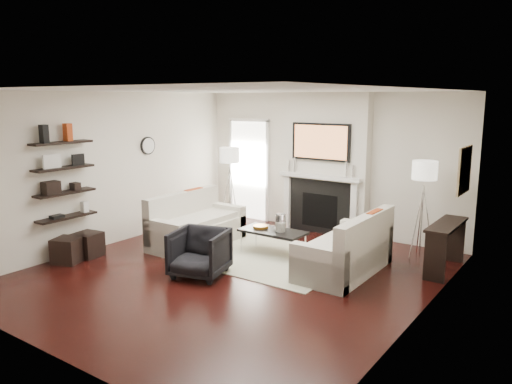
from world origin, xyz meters
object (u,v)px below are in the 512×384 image
Objects in this scene: loveseat_right_base at (344,259)px; ottoman_near at (88,245)px; armchair at (199,251)px; lamp_left_shade at (230,155)px; coffee_table at (273,231)px; loveseat_left_base at (197,233)px; lamp_right_shade at (425,170)px.

ottoman_near is at bearing -155.44° from loveseat_right_base.
lamp_left_shade reaches higher than armchair.
loveseat_right_base is at bearing -4.42° from coffee_table.
armchair reaches higher than coffee_table.
loveseat_left_base is 1.99m from lamp_left_shade.
ottoman_near is (-4.52, -3.16, -1.25)m from lamp_right_shade.
lamp_left_shade reaches higher than loveseat_left_base.
coffee_table is at bearing 175.58° from loveseat_right_base.
loveseat_left_base is at bearing -74.17° from lamp_left_shade.
lamp_left_shade is 3.34m from ottoman_near.
lamp_right_shade reaches higher than armchair.
coffee_table is at bearing -32.86° from lamp_left_shade.
ottoman_near is at bearing -101.53° from lamp_left_shade.
armchair is (1.09, -1.17, 0.18)m from loveseat_left_base.
loveseat_left_base is 1.46m from coffee_table.
loveseat_right_base is at bearing 24.56° from ottoman_near.
loveseat_left_base is 4.50× the size of lamp_left_shade.
coffee_table is 3.09m from ottoman_near.
loveseat_right_base is at bearing -22.08° from lamp_left_shade.
armchair is (-1.68, -1.37, 0.18)m from loveseat_right_base.
loveseat_right_base is 4.50× the size of lamp_left_shade.
armchair reaches higher than loveseat_left_base.
loveseat_left_base is at bearing -155.16° from lamp_right_shade.
loveseat_right_base is 1.64× the size of coffee_table.
ottoman_near is at bearing -145.08° from lamp_right_shade.
lamp_right_shade is at bearing 24.84° from loveseat_left_base.
loveseat_left_base is 2.33× the size of armchair.
ottoman_near is at bearing 174.55° from armchair.
coffee_table is 2.75× the size of ottoman_near.
ottoman_near is (-1.04, -1.55, -0.01)m from loveseat_left_base.
ottoman_near is at bearing -124.00° from loveseat_left_base.
loveseat_left_base is at bearing 56.00° from ottoman_near.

